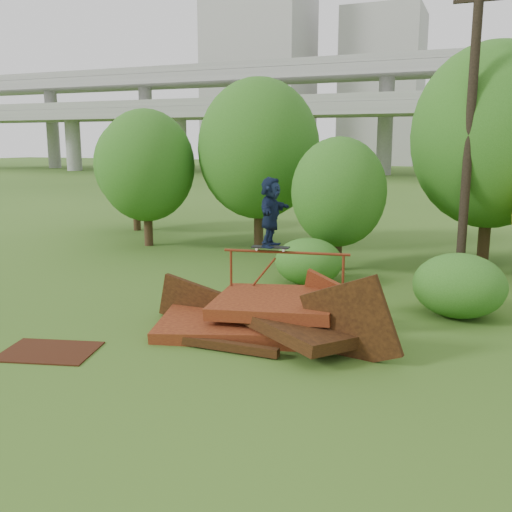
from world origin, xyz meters
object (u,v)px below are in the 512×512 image
at_px(utility_pole, 470,130).
at_px(flat_plate, 49,351).
at_px(skater, 271,212).
at_px(scrap_pile, 265,318).

bearing_deg(utility_pole, flat_plate, -125.94).
bearing_deg(flat_plate, utility_pole, 54.06).
xyz_separation_m(skater, flat_plate, (-3.42, -3.54, -2.59)).
distance_m(scrap_pile, flat_plate, 4.50).
xyz_separation_m(skater, utility_pole, (3.87, 6.53, 1.91)).
distance_m(skater, flat_plate, 5.56).
distance_m(flat_plate, utility_pole, 13.22).
relative_size(skater, utility_pole, 0.18).
distance_m(scrap_pile, utility_pole, 9.28).
xyz_separation_m(scrap_pile, skater, (-0.23, 0.95, 2.21)).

